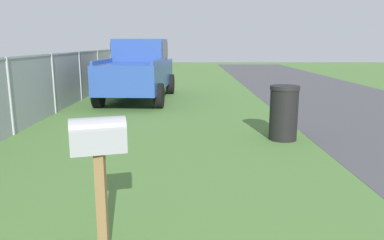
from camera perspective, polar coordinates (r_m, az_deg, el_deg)
The scene contains 4 objects.
mailbox at distance 3.39m, azimuth -14.18°, elevation -3.99°, with size 0.33×0.52×1.32m.
pickup_truck at distance 13.17m, azimuth -8.18°, elevation 7.97°, with size 5.05×2.34×2.09m.
trash_bin at distance 7.76m, azimuth 13.95°, elevation 1.10°, with size 0.59×0.59×1.11m.
fence_section at distance 9.90m, azimuth -23.15°, elevation 4.76°, with size 17.82×0.07×1.67m.
Camera 1 is at (1.59, -0.01, 1.95)m, focal length 34.60 mm.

